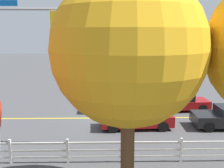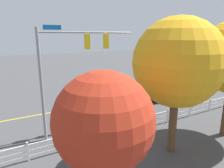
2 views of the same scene
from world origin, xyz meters
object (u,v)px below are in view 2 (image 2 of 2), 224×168
object	(u,v)px
car_1	(172,82)
tree_2	(104,122)
tree_4	(177,63)
car_0	(131,87)
car_4	(90,94)
car_2	(167,93)
car_3	(121,101)

from	to	relation	value
car_1	tree_2	size ratio (longest dim) A/B	0.83
car_1	tree_4	world-z (taller)	tree_4
car_0	car_1	xyz separation A→B (m)	(-6.68, 0.04, -0.03)
car_0	car_4	world-z (taller)	car_4
car_0	car_2	size ratio (longest dim) A/B	0.97
car_4	car_3	bearing A→B (deg)	-68.88
car_3	tree_2	xyz separation A→B (m)	(6.60, 9.47, 3.10)
tree_2	car_2	bearing A→B (deg)	-142.70
car_2	car_1	bearing A→B (deg)	-139.01
tree_2	tree_4	distance (m)	5.88
car_3	car_4	bearing A→B (deg)	-69.96
car_2	car_4	xyz separation A→B (m)	(7.38, -3.88, -0.03)
car_0	car_3	size ratio (longest dim) A/B	0.94
car_1	tree_4	distance (m)	17.03
car_2	car_4	bearing A→B (deg)	-26.43
car_0	car_1	world-z (taller)	car_0
car_4	tree_4	xyz separation A→B (m)	(-0.41, 11.52, 4.71)
car_1	tree_2	bearing A→B (deg)	-145.34
car_2	tree_4	bearing A→B (deg)	48.95
car_4	tree_4	bearing A→B (deg)	-89.73
car_0	tree_4	bearing A→B (deg)	-116.02
car_2	tree_2	xyz separation A→B (m)	(12.36, 9.41, 3.13)
car_4	tree_2	world-z (taller)	tree_2
car_2	car_4	distance (m)	8.33
car_4	tree_2	bearing A→B (deg)	-112.32
car_1	car_3	size ratio (longest dim) A/B	1.04
car_2	car_3	size ratio (longest dim) A/B	0.96
car_0	car_3	world-z (taller)	car_3
car_3	car_4	distance (m)	4.15
car_3	car_2	bearing A→B (deg)	176.62
car_1	car_2	world-z (taller)	car_2
car_0	car_4	size ratio (longest dim) A/B	1.05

